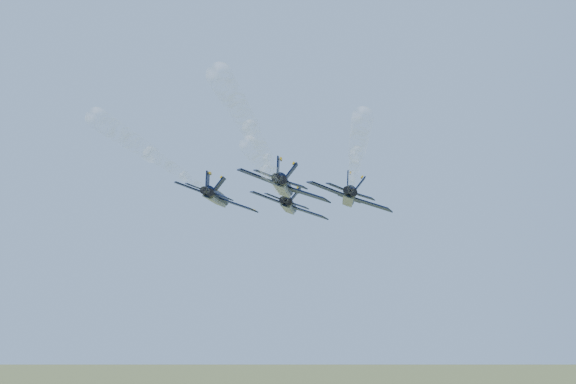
% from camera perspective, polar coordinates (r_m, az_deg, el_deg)
% --- Properties ---
extents(jet_lead, '(13.74, 18.79, 5.78)m').
position_cam_1_polar(jet_lead, '(125.72, 0.10, -1.08)').
color(jet_lead, black).
extents(jet_left, '(13.74, 18.79, 5.78)m').
position_cam_1_polar(jet_left, '(116.58, -5.66, -0.42)').
color(jet_left, black).
extents(jet_right, '(13.74, 18.79, 5.78)m').
position_cam_1_polar(jet_right, '(116.20, 4.87, -0.40)').
color(jet_right, black).
extents(jet_slot, '(13.74, 18.79, 5.78)m').
position_cam_1_polar(jet_slot, '(105.29, -0.32, 0.46)').
color(jet_slot, black).
extents(smoke_trail_lead, '(7.89, 50.97, 2.31)m').
position_cam_1_polar(smoke_trail_lead, '(86.82, -1.40, 2.51)').
color(smoke_trail_lead, white).
extents(smoke_trail_left, '(7.89, 50.97, 2.31)m').
position_cam_1_polar(smoke_trail_left, '(78.43, -10.17, 3.90)').
color(smoke_trail_left, white).
extents(smoke_trail_right, '(7.89, 50.97, 2.31)m').
position_cam_1_polar(smoke_trail_right, '(77.34, 5.60, 3.98)').
color(smoke_trail_right, white).
extents(smoke_trail_slot, '(7.89, 50.97, 2.31)m').
position_cam_1_polar(smoke_trail_slot, '(66.74, -2.52, 6.04)').
color(smoke_trail_slot, white).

